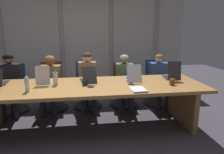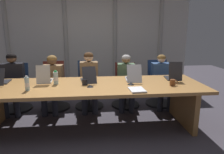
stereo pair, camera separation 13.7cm
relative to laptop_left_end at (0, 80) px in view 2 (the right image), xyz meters
name	(u,v)px [view 2 (the right image)]	position (x,y,z in m)	size (l,w,h in m)	color
ground_plane	(91,127)	(1.48, -0.23, -0.80)	(11.15, 11.15, 0.00)	#47424C
conference_table	(90,93)	(1.48, -0.23, -0.20)	(3.74, 1.15, 0.75)	#B77F42
curtain_backdrop	(89,37)	(1.48, 2.33, 0.61)	(5.58, 0.17, 2.82)	beige
laptop_left_end	(0,80)	(0.00, 0.00, 0.00)	(0.28, 0.48, 0.27)	#2D2D33
laptop_left_mid	(45,79)	(0.73, 0.00, 0.01)	(0.24, 0.39, 0.32)	beige
laptop_center	(88,79)	(1.45, -0.02, 0.00)	(0.29, 0.49, 0.28)	#2D2D33
laptop_right_mid	(133,77)	(2.24, -0.02, 0.00)	(0.28, 0.51, 0.30)	#BCBCC1
laptop_right_end	(173,76)	(2.97, -0.02, 0.01)	(0.28, 0.44, 0.34)	#2D2D33
office_chair_left_end	(17,93)	(-0.04, 0.76, -0.45)	(0.60, 0.60, 0.94)	navy
office_chair_left_mid	(55,91)	(0.73, 0.76, -0.44)	(0.60, 0.60, 0.97)	#511E19
office_chair_center	(89,90)	(1.45, 0.76, -0.44)	(0.60, 0.60, 0.97)	navy
office_chair_right_mid	(125,90)	(2.24, 0.76, -0.46)	(0.60, 0.60, 0.92)	#511E19
office_chair_right_end	(159,88)	(2.99, 0.76, -0.44)	(0.60, 0.60, 0.96)	navy
person_left_end	(13,80)	(-0.03, 0.60, -0.14)	(0.45, 0.57, 1.17)	black
person_left_mid	(52,80)	(0.72, 0.60, -0.16)	(0.44, 0.57, 1.13)	olive
person_center	(89,78)	(1.46, 0.60, -0.14)	(0.37, 0.55, 1.18)	olive
person_right_mid	(126,79)	(2.22, 0.59, -0.17)	(0.40, 0.57, 1.12)	#4C6B4C
person_right_end	(162,78)	(2.98, 0.59, -0.18)	(0.40, 0.55, 1.11)	#335184
water_bottle_primary	(56,78)	(0.93, -0.13, 0.05)	(0.08, 0.08, 0.23)	silver
water_bottle_secondary	(27,84)	(0.57, -0.45, 0.05)	(0.07, 0.07, 0.22)	silver
coffee_mug_near	(173,83)	(2.81, -0.41, 0.00)	(0.13, 0.08, 0.10)	brown
coffee_mug_far	(85,82)	(1.41, -0.22, -0.01)	(0.13, 0.09, 0.09)	black
conference_mic_left_side	(131,84)	(2.15, -0.29, -0.04)	(0.11, 0.11, 0.04)	black
conference_mic_middle	(90,86)	(1.49, -0.36, -0.04)	(0.11, 0.11, 0.04)	black
spiral_notepad	(137,90)	(2.18, -0.61, -0.05)	(0.24, 0.32, 0.03)	silver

